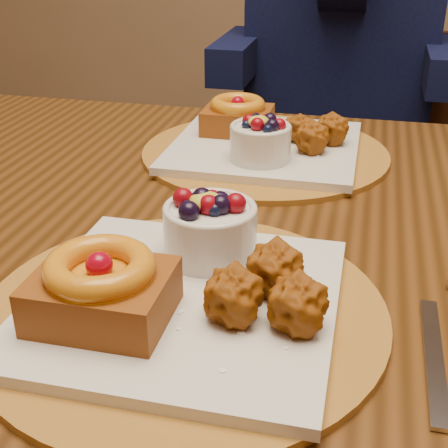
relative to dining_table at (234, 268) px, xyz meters
The scene contains 4 objects.
dining_table is the anchor object (origin of this frame).
place_setting_near 0.24m from the dining_table, 90.89° to the right, with size 0.38×0.38×0.09m.
place_setting_far 0.24m from the dining_table, 90.68° to the left, with size 0.38×0.38×0.09m.
chair_far 0.88m from the dining_table, 77.92° to the left, with size 0.43×0.43×0.84m.
Camera 1 is at (0.10, -0.76, 1.09)m, focal length 50.00 mm.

